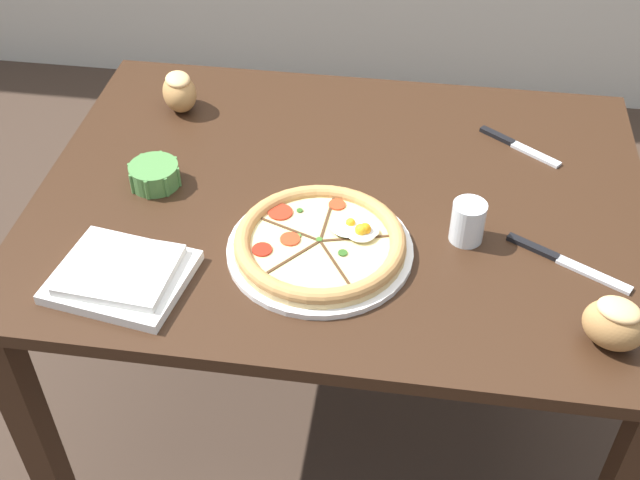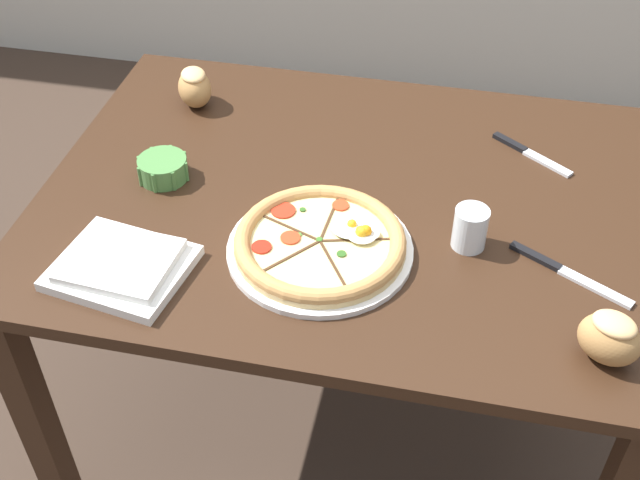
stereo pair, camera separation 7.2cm
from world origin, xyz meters
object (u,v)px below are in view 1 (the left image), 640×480
(ramekin_bowl, at_px, (154,174))
(knife_main, at_px, (518,146))
(pizza, at_px, (321,244))
(bread_piece_mid, at_px, (614,323))
(bread_piece_near, at_px, (179,91))
(napkin_folded, at_px, (121,274))
(dining_table, at_px, (340,230))
(knife_spare, at_px, (566,262))
(water_glass, at_px, (467,224))

(ramekin_bowl, bearing_deg, knife_main, 17.87)
(pizza, distance_m, bread_piece_mid, 0.53)
(knife_main, bearing_deg, bread_piece_mid, -41.29)
(bread_piece_near, height_order, bread_piece_mid, bread_piece_mid)
(bread_piece_mid, bearing_deg, napkin_folded, 178.37)
(dining_table, distance_m, bread_piece_mid, 0.61)
(dining_table, relative_size, knife_main, 7.16)
(pizza, xyz_separation_m, knife_spare, (0.45, 0.03, -0.02))
(napkin_folded, xyz_separation_m, knife_spare, (0.80, 0.16, -0.01))
(ramekin_bowl, bearing_deg, napkin_folded, -85.02)
(bread_piece_near, bearing_deg, pizza, -48.31)
(bread_piece_mid, bearing_deg, ramekin_bowl, 160.50)
(knife_spare, bearing_deg, napkin_folded, -139.46)
(ramekin_bowl, bearing_deg, pizza, -23.00)
(bread_piece_near, distance_m, water_glass, 0.76)
(napkin_folded, relative_size, water_glass, 3.15)
(knife_main, bearing_deg, bread_piece_near, -147.54)
(pizza, bearing_deg, ramekin_bowl, 157.00)
(knife_spare, bearing_deg, knife_main, 130.36)
(pizza, bearing_deg, bread_piece_near, 131.69)
(ramekin_bowl, distance_m, knife_main, 0.79)
(ramekin_bowl, height_order, napkin_folded, ramekin_bowl)
(napkin_folded, distance_m, bread_piece_near, 0.57)
(knife_spare, relative_size, water_glass, 2.65)
(bread_piece_mid, distance_m, knife_spare, 0.20)
(pizza, xyz_separation_m, bread_piece_mid, (0.51, -0.15, 0.03))
(dining_table, height_order, pizza, pizza)
(dining_table, relative_size, bread_piece_near, 9.91)
(napkin_folded, relative_size, bread_piece_mid, 2.09)
(napkin_folded, height_order, knife_spare, napkin_folded)
(pizza, height_order, water_glass, water_glass)
(napkin_folded, height_order, bread_piece_near, bread_piece_near)
(bread_piece_near, distance_m, knife_spare, 0.94)
(dining_table, height_order, bread_piece_mid, bread_piece_mid)
(pizza, bearing_deg, knife_main, 46.29)
(bread_piece_near, height_order, water_glass, bread_piece_near)
(napkin_folded, bearing_deg, dining_table, 40.57)
(pizza, bearing_deg, bread_piece_mid, -16.85)
(napkin_folded, height_order, knife_main, napkin_folded)
(napkin_folded, bearing_deg, bread_piece_near, 95.03)
(pizza, height_order, knife_spare, pizza)
(dining_table, relative_size, pizza, 3.55)
(bread_piece_mid, bearing_deg, knife_main, 102.97)
(bread_piece_near, bearing_deg, knife_spare, -25.76)
(dining_table, xyz_separation_m, bread_piece_mid, (0.49, -0.33, 0.15))
(water_glass, bearing_deg, ramekin_bowl, 172.94)
(napkin_folded, xyz_separation_m, bread_piece_mid, (0.85, -0.02, 0.03))
(ramekin_bowl, distance_m, knife_spare, 0.83)
(napkin_folded, xyz_separation_m, water_glass, (0.61, 0.21, 0.02))
(ramekin_bowl, height_order, bread_piece_mid, bread_piece_mid)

